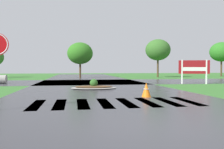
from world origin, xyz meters
TOP-DOWN VIEW (x-y plane):
  - ground_plane at (0.00, 0.00)m, footprint 120.00×120.00m
  - asphalt_roadway at (0.00, 10.00)m, footprint 10.38×80.00m
  - asphalt_cross_road at (0.00, 19.17)m, footprint 90.00×9.34m
  - crosswalk_stripes at (-0.00, 4.47)m, footprint 6.75×2.84m
  - estate_billboard at (9.01, 14.55)m, footprint 2.64×0.85m
  - median_island at (-0.33, 11.28)m, footprint 3.19×2.14m
  - traffic_cone at (1.85, 6.14)m, footprint 0.46×0.46m
  - background_treeline at (8.19, 30.87)m, footprint 41.01×6.16m

SIDE VIEW (x-z plane):
  - ground_plane at x=0.00m, z-range -0.10..0.00m
  - asphalt_roadway at x=0.00m, z-range 0.00..0.01m
  - asphalt_cross_road at x=0.00m, z-range 0.00..0.01m
  - crosswalk_stripes at x=0.00m, z-range 0.00..0.01m
  - median_island at x=-0.33m, z-range -0.21..0.47m
  - traffic_cone at x=1.85m, z-range -0.01..0.72m
  - estate_billboard at x=9.01m, z-range 0.34..2.53m
  - background_treeline at x=8.19m, z-range 0.94..6.91m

